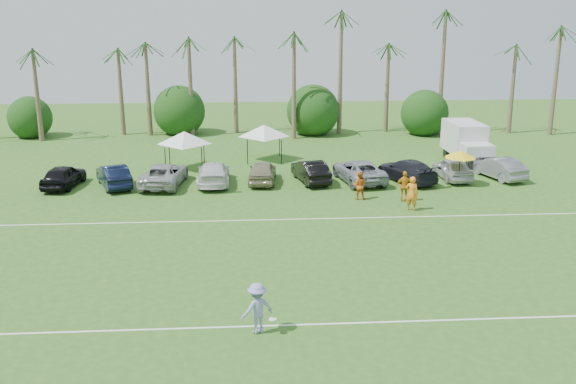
{
  "coord_description": "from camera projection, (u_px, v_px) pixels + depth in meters",
  "views": [
    {
      "loc": [
        -0.05,
        -18.68,
        10.85
      ],
      "look_at": [
        2.12,
        13.78,
        1.6
      ],
      "focal_mm": 40.0,
      "sensor_mm": 36.0,
      "label": 1
    }
  ],
  "objects": [
    {
      "name": "parked_car_1",
      "position": [
        114.0,
        176.0,
        40.69
      ],
      "size": [
        3.06,
        4.64,
        1.44
      ],
      "primitive_type": "imported",
      "rotation": [
        0.0,
        0.0,
        3.52
      ],
      "color": "black",
      "rests_on": "ground"
    },
    {
      "name": "sideline_player_c",
      "position": [
        405.0,
        186.0,
        37.51
      ],
      "size": [
        1.1,
        0.53,
        1.82
      ],
      "primitive_type": "imported",
      "rotation": [
        0.0,
        0.0,
        3.06
      ],
      "color": "orange",
      "rests_on": "ground"
    },
    {
      "name": "canopy_tent_right",
      "position": [
        264.0,
        125.0,
        47.39
      ],
      "size": [
        3.86,
        3.86,
        3.12
      ],
      "color": "black",
      "rests_on": "ground"
    },
    {
      "name": "parked_car_7",
      "position": [
        407.0,
        170.0,
        42.02
      ],
      "size": [
        3.7,
        5.37,
        1.44
      ],
      "primitive_type": "imported",
      "rotation": [
        0.0,
        0.0,
        3.51
      ],
      "color": "black",
      "rests_on": "ground"
    },
    {
      "name": "palm_tree_9",
      "position": [
        450.0,
        40.0,
        56.23
      ],
      "size": [
        2.4,
        2.4,
        9.9
      ],
      "color": "brown",
      "rests_on": "ground"
    },
    {
      "name": "ground",
      "position": [
        251.0,
        356.0,
        20.89
      ],
      "size": [
        120.0,
        120.0,
        0.0
      ],
      "primitive_type": "plane",
      "color": "#315E1C",
      "rests_on": "ground"
    },
    {
      "name": "parked_car_5",
      "position": [
        311.0,
        171.0,
        41.84
      ],
      "size": [
        2.38,
        4.6,
        1.44
      ],
      "primitive_type": "imported",
      "rotation": [
        0.0,
        0.0,
        3.34
      ],
      "color": "black",
      "rests_on": "ground"
    },
    {
      "name": "palm_tree_2",
      "position": [
        102.0,
        30.0,
        54.08
      ],
      "size": [
        2.4,
        2.4,
        10.9
      ],
      "color": "brown",
      "rests_on": "ground"
    },
    {
      "name": "sideline_player_a",
      "position": [
        412.0,
        193.0,
        35.79
      ],
      "size": [
        0.84,
        0.71,
        1.96
      ],
      "primitive_type": "imported",
      "rotation": [
        0.0,
        0.0,
        2.74
      ],
      "color": "orange",
      "rests_on": "ground"
    },
    {
      "name": "palm_tree_8",
      "position": [
        393.0,
        50.0,
        56.15
      ],
      "size": [
        2.4,
        2.4,
        8.9
      ],
      "color": "brown",
      "rests_on": "ground"
    },
    {
      "name": "bush_tree_3",
      "position": [
        420.0,
        112.0,
        58.85
      ],
      "size": [
        4.0,
        4.0,
        4.0
      ],
      "color": "brown",
      "rests_on": "ground"
    },
    {
      "name": "parked_car_9",
      "position": [
        498.0,
        168.0,
        42.78
      ],
      "size": [
        2.69,
        4.64,
        1.44
      ],
      "primitive_type": "imported",
      "rotation": [
        0.0,
        0.0,
        3.42
      ],
      "color": "gray",
      "rests_on": "ground"
    },
    {
      "name": "parked_car_2",
      "position": [
        164.0,
        175.0,
        40.96
      ],
      "size": [
        2.96,
        5.43,
        1.44
      ],
      "primitive_type": "imported",
      "rotation": [
        0.0,
        0.0,
        3.03
      ],
      "color": "#A2A2A2",
      "rests_on": "ground"
    },
    {
      "name": "frisbee_player",
      "position": [
        257.0,
        308.0,
        22.16
      ],
      "size": [
        1.37,
        1.15,
        1.84
      ],
      "rotation": [
        0.0,
        0.0,
        3.61
      ],
      "color": "#8A8DC4",
      "rests_on": "ground"
    },
    {
      "name": "parked_car_8",
      "position": [
        452.0,
        168.0,
        42.53
      ],
      "size": [
        1.89,
        4.31,
        1.44
      ],
      "primitive_type": "imported",
      "rotation": [
        0.0,
        0.0,
        3.19
      ],
      "color": "#B8B8B8",
      "rests_on": "ground"
    },
    {
      "name": "palm_tree_5",
      "position": [
        245.0,
        40.0,
        55.08
      ],
      "size": [
        2.4,
        2.4,
        9.9
      ],
      "color": "brown",
      "rests_on": "ground"
    },
    {
      "name": "canopy_tent_left",
      "position": [
        184.0,
        132.0,
        44.71
      ],
      "size": [
        3.87,
        3.87,
        3.14
      ],
      "color": "black",
      "rests_on": "ground"
    },
    {
      "name": "field_lines",
      "position": [
        249.0,
        263.0,
        28.57
      ],
      "size": [
        80.0,
        12.1,
        0.01
      ],
      "color": "white",
      "rests_on": "ground"
    },
    {
      "name": "palm_tree_11",
      "position": [
        552.0,
        19.0,
        56.34
      ],
      "size": [
        2.4,
        2.4,
        11.9
      ],
      "color": "brown",
      "rests_on": "ground"
    },
    {
      "name": "market_umbrella",
      "position": [
        460.0,
        154.0,
        40.65
      ],
      "size": [
        2.04,
        2.04,
        2.27
      ],
      "color": "black",
      "rests_on": "ground"
    },
    {
      "name": "palm_tree_6",
      "position": [
        291.0,
        30.0,
        55.1
      ],
      "size": [
        2.4,
        2.4,
        10.9
      ],
      "color": "brown",
      "rests_on": "ground"
    },
    {
      "name": "palm_tree_10",
      "position": [
        507.0,
        29.0,
        56.31
      ],
      "size": [
        2.4,
        2.4,
        10.9
      ],
      "color": "brown",
      "rests_on": "ground"
    },
    {
      "name": "palm_tree_4",
      "position": [
        198.0,
        51.0,
        55.06
      ],
      "size": [
        2.4,
        2.4,
        8.9
      ],
      "color": "brown",
      "rests_on": "ground"
    },
    {
      "name": "bush_tree_2",
      "position": [
        312.0,
        113.0,
        58.22
      ],
      "size": [
        4.0,
        4.0,
        4.0
      ],
      "color": "brown",
      "rests_on": "ground"
    },
    {
      "name": "palm_tree_1",
      "position": [
        43.0,
        41.0,
        53.99
      ],
      "size": [
        2.4,
        2.4,
        9.9
      ],
      "color": "brown",
      "rests_on": "ground"
    },
    {
      "name": "parked_car_6",
      "position": [
        359.0,
        171.0,
        41.91
      ],
      "size": [
        3.3,
        5.55,
        1.44
      ],
      "primitive_type": "imported",
      "rotation": [
        0.0,
        0.0,
        3.32
      ],
      "color": "#92979D",
      "rests_on": "ground"
    },
    {
      "name": "bush_tree_1",
      "position": [
        179.0,
        115.0,
        57.45
      ],
      "size": [
        4.0,
        4.0,
        4.0
      ],
      "color": "brown",
      "rests_on": "ground"
    },
    {
      "name": "parked_car_3",
      "position": [
        214.0,
        173.0,
        41.32
      ],
      "size": [
        2.1,
        5.01,
        1.44
      ],
      "primitive_type": "imported",
      "rotation": [
        0.0,
        0.0,
        3.16
      ],
      "color": "silver",
      "rests_on": "ground"
    },
    {
      "name": "sideline_player_b",
      "position": [
        359.0,
        185.0,
        37.95
      ],
      "size": [
        0.96,
        0.83,
        1.68
      ],
      "primitive_type": "imported",
      "rotation": [
        0.0,
        0.0,
        2.88
      ],
      "color": "#CA5716",
      "rests_on": "ground"
    },
    {
      "name": "box_truck",
      "position": [
        467.0,
        142.0,
        46.67
      ],
      "size": [
        2.26,
        5.7,
        2.93
      ],
      "rotation": [
        0.0,
        0.0,
        0.01
      ],
      "color": "silver",
      "rests_on": "ground"
    },
    {
      "name": "bush_tree_0",
      "position": [
        31.0,
        116.0,
        56.62
      ],
      "size": [
        4.0,
        4.0,
        4.0
      ],
      "color": "brown",
      "rests_on": "ground"
    },
    {
      "name": "palm_tree_3",
      "position": [
        150.0,
        20.0,
        54.1
      ],
      "size": [
        2.4,
        2.4,
        11.9
      ],
      "color": "brown",
      "rests_on": "ground"
    },
    {
      "name": "parked_car_4",
      "position": [
        262.0,
        172.0,
        41.69
      ],
      "size": [
        2.06,
        4.37,
        1.44
      ],
      "primitive_type": "imported",
      "rotation": [
        0.0,
        0.0,
        3.06
      ],
      "color": "gray",
      "rests_on": "ground"
    },
    {
      "name": "parked_car_0",
      "position": [
        63.0,
        176.0,
        40.6
      ],
      "size": [
        2.24,
        4.42,
        1.44
      ],
      "primitive_type": "imported",
      "rotation": [
        0.0,
        0.0,
        3.01
      ],
      "color": "black",
      "rests_on": "ground"
    },
    {
      "name": "palm_tree_7",
      "position": [
        337.0,
        20.0,
        55.12
      ],
      "size": [
        2.4,
        2.4,
        11.9
      ],
      "color": "brown",
      "rests_on": "ground"
    }
  ]
}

